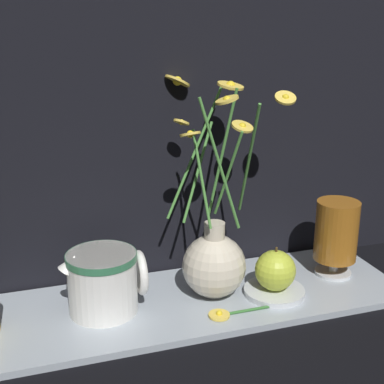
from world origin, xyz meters
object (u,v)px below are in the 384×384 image
tea_glass (336,233)px  orange_fruit (275,270)px  vase_with_flowers (213,256)px  ceramic_pitcher (104,279)px

tea_glass → orange_fruit: bearing=-165.4°
vase_with_flowers → ceramic_pitcher: (-0.20, 0.00, -0.01)m
vase_with_flowers → ceramic_pitcher: vase_with_flowers is taller
ceramic_pitcher → tea_glass: bearing=0.1°
vase_with_flowers → orange_fruit: (0.10, -0.04, -0.03)m
ceramic_pitcher → tea_glass: (0.45, 0.00, 0.03)m
orange_fruit → ceramic_pitcher: bearing=173.0°
vase_with_flowers → orange_fruit: size_ratio=4.70×
vase_with_flowers → orange_fruit: 0.11m
ceramic_pitcher → orange_fruit: ceramic_pitcher is taller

